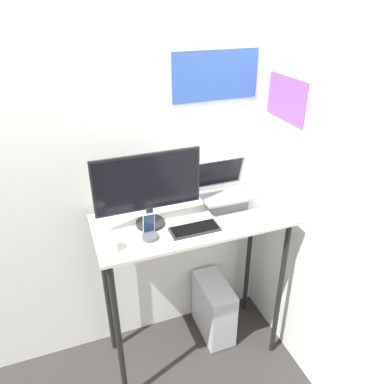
{
  "coord_description": "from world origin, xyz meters",
  "views": [
    {
      "loc": [
        -0.68,
        -1.52,
        2.34
      ],
      "look_at": [
        -0.01,
        0.26,
        1.32
      ],
      "focal_mm": 35.0,
      "sensor_mm": 36.0,
      "label": 1
    }
  ],
  "objects_px": {
    "laptop": "(225,195)",
    "computer_tower": "(214,308)",
    "mouse": "(226,224)",
    "cell_phone": "(150,233)",
    "keyboard": "(195,229)",
    "monitor": "(148,188)"
  },
  "relations": [
    {
      "from": "laptop",
      "to": "computer_tower",
      "type": "distance_m",
      "value": 0.98
    },
    {
      "from": "laptop",
      "to": "mouse",
      "type": "height_order",
      "value": "laptop"
    },
    {
      "from": "mouse",
      "to": "cell_phone",
      "type": "bearing_deg",
      "value": 175.65
    },
    {
      "from": "monitor",
      "to": "cell_phone",
      "type": "height_order",
      "value": "monitor"
    },
    {
      "from": "computer_tower",
      "to": "keyboard",
      "type": "bearing_deg",
      "value": -137.36
    },
    {
      "from": "mouse",
      "to": "cell_phone",
      "type": "xyz_separation_m",
      "value": [
        -0.44,
        0.03,
        0.02
      ]
    },
    {
      "from": "mouse",
      "to": "computer_tower",
      "type": "relative_size",
      "value": 0.13
    },
    {
      "from": "mouse",
      "to": "cell_phone",
      "type": "distance_m",
      "value": 0.45
    },
    {
      "from": "cell_phone",
      "to": "computer_tower",
      "type": "xyz_separation_m",
      "value": [
        0.5,
        0.21,
        -0.94
      ]
    },
    {
      "from": "computer_tower",
      "to": "mouse",
      "type": "bearing_deg",
      "value": -103.59
    },
    {
      "from": "laptop",
      "to": "cell_phone",
      "type": "xyz_separation_m",
      "value": [
        -0.54,
        -0.18,
        -0.04
      ]
    },
    {
      "from": "laptop",
      "to": "computer_tower",
      "type": "height_order",
      "value": "laptop"
    },
    {
      "from": "cell_phone",
      "to": "computer_tower",
      "type": "distance_m",
      "value": 1.09
    },
    {
      "from": "monitor",
      "to": "mouse",
      "type": "distance_m",
      "value": 0.49
    },
    {
      "from": "cell_phone",
      "to": "computer_tower",
      "type": "height_order",
      "value": "cell_phone"
    },
    {
      "from": "keyboard",
      "to": "cell_phone",
      "type": "xyz_separation_m",
      "value": [
        -0.26,
        0.01,
        0.03
      ]
    },
    {
      "from": "laptop",
      "to": "keyboard",
      "type": "relative_size",
      "value": 1.16
    },
    {
      "from": "laptop",
      "to": "cell_phone",
      "type": "distance_m",
      "value": 0.57
    },
    {
      "from": "cell_phone",
      "to": "computer_tower",
      "type": "relative_size",
      "value": 0.34
    },
    {
      "from": "monitor",
      "to": "computer_tower",
      "type": "relative_size",
      "value": 1.31
    },
    {
      "from": "cell_phone",
      "to": "keyboard",
      "type": "bearing_deg",
      "value": -3.26
    },
    {
      "from": "laptop",
      "to": "mouse",
      "type": "xyz_separation_m",
      "value": [
        -0.1,
        -0.21,
        -0.06
      ]
    }
  ]
}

